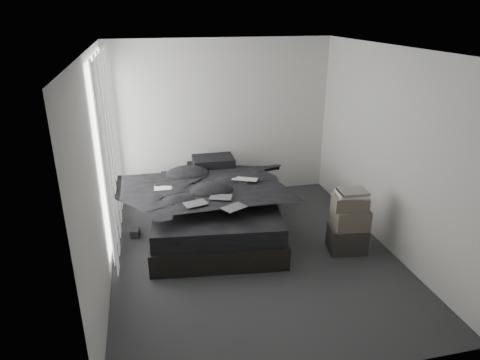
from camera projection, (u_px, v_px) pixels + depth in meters
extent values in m
cube|color=#2F2F31|center=(254.00, 255.00, 5.62)|extent=(3.60, 4.20, 0.01)
cube|color=white|center=(257.00, 49.00, 4.65)|extent=(3.60, 4.20, 0.01)
cube|color=silver|center=(222.00, 120.00, 7.03)|extent=(3.60, 0.01, 2.60)
cube|color=silver|center=(326.00, 252.00, 3.24)|extent=(3.60, 0.01, 2.60)
cube|color=silver|center=(99.00, 174.00, 4.76)|extent=(0.01, 4.20, 2.60)
cube|color=silver|center=(390.00, 151.00, 5.51)|extent=(0.01, 4.20, 2.60)
cube|color=white|center=(105.00, 146.00, 5.56)|extent=(0.02, 2.00, 2.30)
cube|color=white|center=(110.00, 151.00, 5.59)|extent=(0.06, 2.12, 2.48)
cube|color=black|center=(216.00, 221.00, 6.17)|extent=(1.97, 2.45, 0.31)
cube|color=black|center=(215.00, 204.00, 6.07)|extent=(1.89, 2.37, 0.24)
imported|color=black|center=(215.00, 189.00, 5.93)|extent=(1.88, 2.11, 0.26)
cube|color=black|center=(209.00, 170.00, 6.80)|extent=(0.73, 0.54, 0.15)
cube|color=black|center=(213.00, 161.00, 6.73)|extent=(0.64, 0.45, 0.14)
imported|color=silver|center=(244.00, 176.00, 6.01)|extent=(0.43, 0.36, 0.03)
cube|color=black|center=(195.00, 198.00, 5.34)|extent=(0.32, 0.25, 0.01)
cube|color=black|center=(221.00, 191.00, 5.52)|extent=(0.33, 0.27, 0.01)
cube|color=black|center=(234.00, 200.00, 5.23)|extent=(0.34, 0.30, 0.01)
cylinder|color=black|center=(165.00, 211.00, 6.05)|extent=(0.46, 0.46, 0.71)
cube|color=white|center=(164.00, 187.00, 5.91)|extent=(0.28, 0.21, 0.01)
cube|color=black|center=(135.00, 232.00, 6.06)|extent=(0.13, 0.18, 0.12)
cube|color=black|center=(347.00, 238.00, 5.68)|extent=(0.53, 0.45, 0.35)
cube|color=#5A5447|center=(350.00, 218.00, 5.55)|extent=(0.48, 0.39, 0.27)
cube|color=#5A5447|center=(350.00, 202.00, 5.48)|extent=(0.49, 0.43, 0.19)
cube|color=silver|center=(352.00, 194.00, 5.44)|extent=(0.41, 0.35, 0.04)
cube|color=silver|center=(353.00, 192.00, 5.42)|extent=(0.37, 0.30, 0.03)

